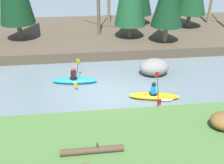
{
  "coord_description": "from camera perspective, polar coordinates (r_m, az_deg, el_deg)",
  "views": [
    {
      "loc": [
        -1.41,
        -12.61,
        7.36
      ],
      "look_at": [
        0.14,
        0.47,
        0.55
      ],
      "focal_mm": 42.0,
      "sensor_mm": 36.0,
      "label": 1
    }
  ],
  "objects": [
    {
      "name": "ground_plane",
      "position": [
        14.67,
        -0.32,
        -2.77
      ],
      "size": [
        90.0,
        90.0,
        0.0
      ],
      "primitive_type": "plane",
      "color": "slate"
    },
    {
      "name": "riverbank_near",
      "position": [
        10.07,
        3.35,
        -16.73
      ],
      "size": [
        44.0,
        5.88,
        0.72
      ],
      "color": "#476B33",
      "rests_on": "ground"
    },
    {
      "name": "riverbank_far",
      "position": [
        24.07,
        -3.15,
        10.39
      ],
      "size": [
        44.0,
        11.11,
        0.72
      ],
      "color": "#4C4233",
      "rests_on": "ground"
    },
    {
      "name": "kayaker_lead",
      "position": [
        14.37,
        9.57,
        -2.96
      ],
      "size": [
        2.79,
        2.06,
        1.2
      ],
      "rotation": [
        0.0,
        0.0,
        -0.18
      ],
      "color": "yellow",
      "rests_on": "ground"
    },
    {
      "name": "kayaker_middle",
      "position": [
        15.96,
        -8.09,
        0.48
      ],
      "size": [
        2.79,
        2.07,
        1.2
      ],
      "rotation": [
        0.0,
        0.0,
        -0.1
      ],
      "color": "#1993D6",
      "rests_on": "ground"
    },
    {
      "name": "boulder_midstream",
      "position": [
        16.95,
        9.16,
        3.23
      ],
      "size": [
        1.89,
        1.48,
        1.07
      ],
      "color": "gray",
      "rests_on": "ground"
    },
    {
      "name": "driftwood_log",
      "position": [
        9.77,
        -4.35,
        -14.61
      ],
      "size": [
        2.3,
        0.26,
        0.44
      ],
      "rotation": [
        0.0,
        0.0,
        0.01
      ],
      "color": "#4C3828",
      "rests_on": "riverbank_near"
    }
  ]
}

